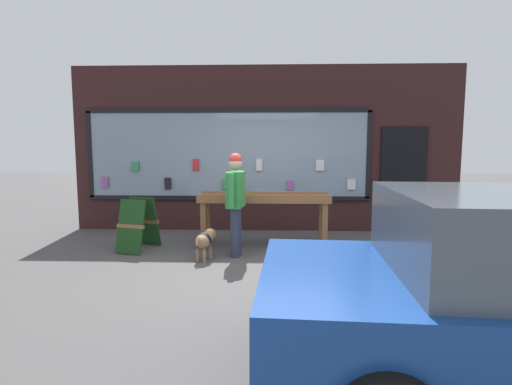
% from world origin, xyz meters
% --- Properties ---
extents(ground_plane, '(40.00, 40.00, 0.00)m').
position_xyz_m(ground_plane, '(0.00, 0.00, 0.00)').
color(ground_plane, '#474444').
extents(shopfront_facade, '(7.77, 0.29, 3.31)m').
position_xyz_m(shopfront_facade, '(-0.01, 2.39, 1.64)').
color(shopfront_facade, '#331919').
rests_on(shopfront_facade, ground_plane).
extents(display_table_main, '(2.21, 0.58, 0.93)m').
position_xyz_m(display_table_main, '(-0.00, 0.96, 0.73)').
color(display_table_main, brown).
rests_on(display_table_main, ground_plane).
extents(person_browsing, '(0.28, 0.64, 1.62)m').
position_xyz_m(person_browsing, '(-0.43, 0.36, 0.94)').
color(person_browsing, '#2D334C').
rests_on(person_browsing, ground_plane).
extents(small_dog, '(0.32, 0.57, 0.45)m').
position_xyz_m(small_dog, '(-0.88, 0.14, 0.31)').
color(small_dog, '#99724C').
rests_on(small_dog, ground_plane).
extents(sandwich_board_sign, '(0.61, 0.78, 0.85)m').
position_xyz_m(sandwich_board_sign, '(-2.08, 0.69, 0.44)').
color(sandwich_board_sign, '#193F19').
rests_on(sandwich_board_sign, ground_plane).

